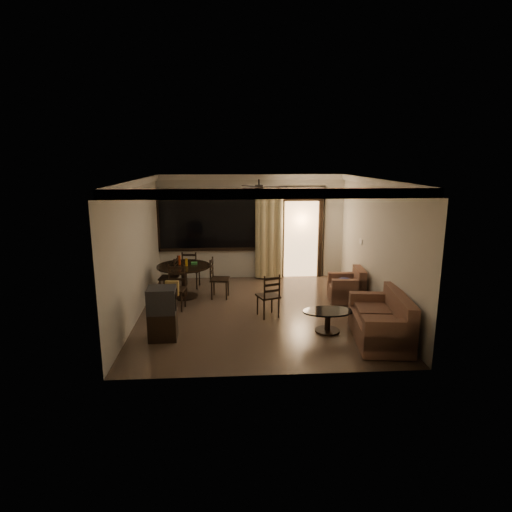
{
  "coord_description": "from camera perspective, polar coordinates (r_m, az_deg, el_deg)",
  "views": [
    {
      "loc": [
        -0.62,
        -8.64,
        3.21
      ],
      "look_at": [
        -0.05,
        0.2,
        1.18
      ],
      "focal_mm": 30.0,
      "sensor_mm": 36.0,
      "label": 1
    }
  ],
  "objects": [
    {
      "name": "dining_chair_south",
      "position": [
        9.44,
        -10.71,
        -5.26
      ],
      "size": [
        0.47,
        0.52,
        0.95
      ],
      "rotation": [
        0.0,
        0.0,
        -0.13
      ],
      "color": "black",
      "rests_on": "ground"
    },
    {
      "name": "dining_chair_east",
      "position": [
        10.09,
        -4.89,
        -4.02
      ],
      "size": [
        0.47,
        0.47,
        0.95
      ],
      "rotation": [
        0.0,
        0.0,
        1.44
      ],
      "color": "black",
      "rests_on": "ground"
    },
    {
      "name": "ground",
      "position": [
        9.24,
        0.36,
        -7.43
      ],
      "size": [
        5.5,
        5.5,
        0.0
      ],
      "primitive_type": "plane",
      "color": "#7F6651",
      "rests_on": "ground"
    },
    {
      "name": "side_chair",
      "position": [
        8.89,
        1.65,
        -6.38
      ],
      "size": [
        0.52,
        0.52,
        0.93
      ],
      "rotation": [
        0.0,
        0.0,
        3.48
      ],
      "color": "black",
      "rests_on": "ground"
    },
    {
      "name": "dining_chair_north",
      "position": [
        10.98,
        -8.62,
        -2.72
      ],
      "size": [
        0.47,
        0.47,
        0.95
      ],
      "rotation": [
        0.0,
        0.0,
        3.01
      ],
      "color": "black",
      "rests_on": "ground"
    },
    {
      "name": "armchair",
      "position": [
        10.03,
        12.2,
        -4.18
      ],
      "size": [
        0.82,
        0.82,
        0.76
      ],
      "rotation": [
        0.0,
        0.0,
        -0.09
      ],
      "color": "#4B3123",
      "rests_on": "ground"
    },
    {
      "name": "dining_table",
      "position": [
        10.15,
        -9.6,
        -2.13
      ],
      "size": [
        1.24,
        1.24,
        0.99
      ],
      "rotation": [
        0.0,
        0.0,
        -0.13
      ],
      "color": "black",
      "rests_on": "ground"
    },
    {
      "name": "tv_cabinet",
      "position": [
        7.94,
        -12.35,
        -7.48
      ],
      "size": [
        0.53,
        0.47,
        0.97
      ],
      "rotation": [
        0.0,
        0.0,
        0.03
      ],
      "color": "black",
      "rests_on": "ground"
    },
    {
      "name": "room_shell",
      "position": [
        10.57,
        2.92,
        5.39
      ],
      "size": [
        5.5,
        6.7,
        5.5
      ],
      "color": "beige",
      "rests_on": "ground"
    },
    {
      "name": "dining_chair_west",
      "position": [
        10.38,
        -11.43,
        -3.74
      ],
      "size": [
        0.47,
        0.47,
        0.95
      ],
      "rotation": [
        0.0,
        0.0,
        -1.7
      ],
      "color": "black",
      "rests_on": "ground"
    },
    {
      "name": "coffee_table",
      "position": [
        8.26,
        9.54,
        -8.09
      ],
      "size": [
        0.95,
        0.57,
        0.42
      ],
      "rotation": [
        0.0,
        0.0,
        0.03
      ],
      "color": "black",
      "rests_on": "ground"
    },
    {
      "name": "sofa",
      "position": [
        8.04,
        16.61,
        -8.54
      ],
      "size": [
        1.05,
        1.71,
        0.86
      ],
      "rotation": [
        0.0,
        0.0,
        -0.12
      ],
      "color": "#4B3123",
      "rests_on": "ground"
    }
  ]
}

